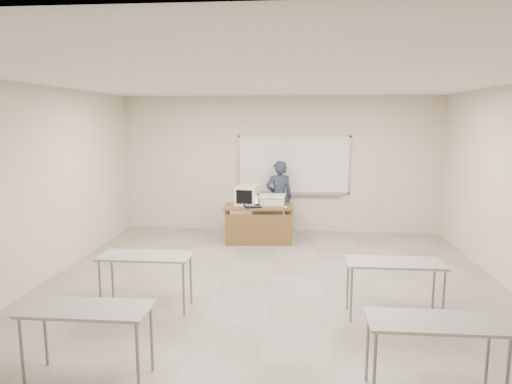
# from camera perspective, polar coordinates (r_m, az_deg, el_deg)

# --- Properties ---
(floor) EXTENTS (7.00, 8.00, 0.01)m
(floor) POSITION_cam_1_polar(r_m,az_deg,el_deg) (6.61, 1.67, -13.07)
(floor) COLOR gray
(floor) RESTS_ON ground
(whiteboard) EXTENTS (2.48, 0.10, 1.31)m
(whiteboard) POSITION_cam_1_polar(r_m,az_deg,el_deg) (10.13, 4.73, 3.32)
(whiteboard) COLOR white
(whiteboard) RESTS_ON floor
(student_desks) EXTENTS (4.40, 2.20, 0.73)m
(student_desks) POSITION_cam_1_polar(r_m,az_deg,el_deg) (5.11, 0.80, -11.73)
(student_desks) COLOR #9A9B97
(student_desks) RESTS_ON floor
(instructor_desk) EXTENTS (1.39, 0.70, 0.75)m
(instructor_desk) POSITION_cam_1_polar(r_m,az_deg,el_deg) (9.22, 0.25, -3.15)
(instructor_desk) COLOR brown
(instructor_desk) RESTS_ON floor
(podium) EXTENTS (0.67, 0.49, 0.94)m
(podium) POSITION_cam_1_polar(r_m,az_deg,el_deg) (9.55, 1.62, -3.14)
(podium) COLOR silver
(podium) RESTS_ON floor
(crt_monitor) EXTENTS (0.43, 0.48, 0.41)m
(crt_monitor) POSITION_cam_1_polar(r_m,az_deg,el_deg) (9.40, -1.14, -0.39)
(crt_monitor) COLOR beige
(crt_monitor) RESTS_ON instructor_desk
(laptop) EXTENTS (0.33, 0.30, 0.24)m
(laptop) POSITION_cam_1_polar(r_m,az_deg,el_deg) (9.16, -0.38, -1.51)
(laptop) COLOR black
(laptop) RESTS_ON instructor_desk
(mouse) EXTENTS (0.11, 0.08, 0.04)m
(mouse) POSITION_cam_1_polar(r_m,az_deg,el_deg) (9.06, 3.68, -1.89)
(mouse) COLOR silver
(mouse) RESTS_ON instructor_desk
(keyboard) EXTENTS (0.46, 0.16, 0.03)m
(keyboard) POSITION_cam_1_polar(r_m,az_deg,el_deg) (9.35, 0.67, -0.41)
(keyboard) COLOR beige
(keyboard) RESTS_ON podium
(presenter) EXTENTS (0.65, 0.49, 1.61)m
(presenter) POSITION_cam_1_polar(r_m,az_deg,el_deg) (9.99, 2.91, -0.65)
(presenter) COLOR black
(presenter) RESTS_ON floor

